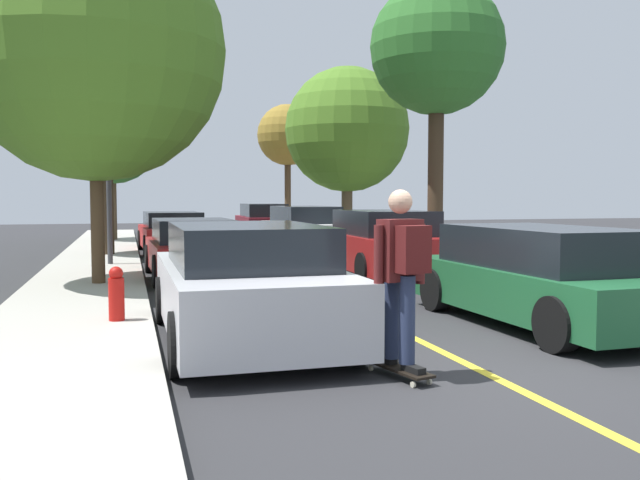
% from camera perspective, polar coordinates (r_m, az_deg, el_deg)
% --- Properties ---
extents(ground, '(80.00, 80.00, 0.00)m').
position_cam_1_polar(ground, '(7.16, 12.71, -10.40)').
color(ground, '#2D2D30').
extents(sidewalk_left, '(2.12, 56.00, 0.14)m').
position_cam_1_polar(sidewalk_left, '(6.35, -22.81, -11.78)').
color(sidewalk_left, '#ADA89E').
rests_on(sidewalk_left, ground).
extents(center_line, '(0.12, 39.20, 0.01)m').
position_cam_1_polar(center_line, '(10.77, 2.37, -5.57)').
color(center_line, gold).
rests_on(center_line, ground).
extents(parked_car_left_nearest, '(1.98, 4.31, 1.40)m').
position_cam_1_polar(parked_car_left_nearest, '(8.10, -6.32, -3.74)').
color(parked_car_left_nearest, '#B7B7BC').
rests_on(parked_car_left_nearest, ground).
extents(parked_car_left_near, '(1.95, 4.18, 1.26)m').
position_cam_1_polar(parked_car_left_near, '(14.56, -10.68, -0.78)').
color(parked_car_left_near, maroon).
rests_on(parked_car_left_near, ground).
extents(parked_car_left_far, '(2.06, 4.36, 1.27)m').
position_cam_1_polar(parked_car_left_far, '(21.39, -12.41, 0.63)').
color(parked_car_left_far, maroon).
rests_on(parked_car_left_far, ground).
extents(parked_car_right_nearest, '(1.99, 4.35, 1.33)m').
position_cam_1_polar(parked_car_right_nearest, '(9.56, 18.30, -2.93)').
color(parked_car_right_nearest, '#1E5B33').
rests_on(parked_car_right_nearest, ground).
extents(parked_car_right_near, '(1.97, 4.24, 1.44)m').
position_cam_1_polar(parked_car_right_near, '(14.84, 5.22, -0.33)').
color(parked_car_right_near, maroon).
rests_on(parked_car_right_near, ground).
extents(parked_car_right_far, '(1.97, 4.37, 1.44)m').
position_cam_1_polar(parked_car_right_far, '(21.20, -1.35, 0.92)').
color(parked_car_right_far, white).
rests_on(parked_car_right_far, ground).
extents(parked_car_right_farthest, '(1.99, 4.43, 1.46)m').
position_cam_1_polar(parked_car_right_farthest, '(27.70, -4.86, 1.56)').
color(parked_car_right_farthest, maroon).
rests_on(parked_car_right_farthest, ground).
extents(street_tree_left_nearest, '(4.79, 4.79, 6.65)m').
position_cam_1_polar(street_tree_left_nearest, '(13.32, -18.63, 15.03)').
color(street_tree_left_nearest, '#4C3823').
rests_on(street_tree_left_nearest, sidewalk_left).
extents(street_tree_left_near, '(3.15, 3.15, 5.30)m').
position_cam_1_polar(street_tree_left_near, '(19.74, -17.74, 9.61)').
color(street_tree_left_near, '#3D2D1E').
rests_on(street_tree_left_near, sidewalk_left).
extents(street_tree_left_far, '(3.75, 3.75, 5.83)m').
position_cam_1_polar(street_tree_left_far, '(26.42, -17.33, 8.59)').
color(street_tree_left_far, brown).
rests_on(street_tree_left_far, sidewalk_left).
extents(street_tree_right_nearest, '(3.23, 3.23, 6.81)m').
position_cam_1_polar(street_tree_right_nearest, '(17.04, 9.89, 15.63)').
color(street_tree_right_nearest, '#3D2D1E').
rests_on(street_tree_right_nearest, sidewalk_right).
extents(street_tree_right_near, '(4.23, 4.23, 5.99)m').
position_cam_1_polar(street_tree_right_near, '(23.14, 2.32, 9.30)').
color(street_tree_right_near, brown).
rests_on(street_tree_right_near, sidewalk_right).
extents(street_tree_right_far, '(2.83, 2.83, 5.89)m').
position_cam_1_polar(street_tree_right_far, '(31.62, -2.77, 8.83)').
color(street_tree_right_far, '#4C3823').
rests_on(street_tree_right_far, sidewalk_right).
extents(fire_hydrant, '(0.20, 0.20, 0.70)m').
position_cam_1_polar(fire_hydrant, '(9.06, -16.88, -4.39)').
color(fire_hydrant, '#B2140F').
rests_on(fire_hydrant, sidewalk_left).
extents(streetlamp, '(0.36, 0.24, 5.83)m').
position_cam_1_polar(streetlamp, '(16.79, -17.57, 9.41)').
color(streetlamp, '#38383D').
rests_on(streetlamp, sidewalk_left).
extents(skateboard, '(0.41, 0.87, 0.10)m').
position_cam_1_polar(skateboard, '(6.60, 6.72, -10.78)').
color(skateboard, black).
rests_on(skateboard, ground).
extents(skateboarder, '(0.58, 0.70, 1.70)m').
position_cam_1_polar(skateboarder, '(6.40, 6.97, -2.31)').
color(skateboarder, black).
rests_on(skateboarder, skateboard).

